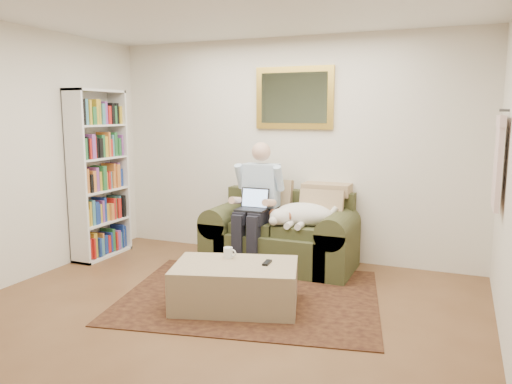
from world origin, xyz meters
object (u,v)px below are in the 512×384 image
Objects in this scene: sleeping_dog at (304,214)px; coffee_mug at (228,253)px; laptop at (253,204)px; bookshelf at (99,174)px; ottoman at (236,286)px; sofa at (281,241)px; seated_man at (255,206)px.

sleeping_dog is 6.87× the size of coffee_mug.
laptop is 1.94m from bookshelf.
sleeping_dog reaches higher than ottoman.
ottoman is (0.29, -1.09, -0.54)m from laptop.
sofa is at bearing 41.02° from laptop.
ottoman is at bearing -88.32° from sofa.
sofa is 0.47m from sleeping_dog.
sofa is at bearing 31.45° from seated_man.
sofa is 1.53× the size of ottoman.
laptop is 0.16× the size of bookshelf.
seated_man is at bearing 90.00° from laptop.
ottoman is at bearing -46.58° from coffee_mug.
seated_man is 1.30m from ottoman.
coffee_mug is (0.14, -0.94, -0.29)m from laptop.
laptop is at bearing 6.78° from bookshelf.
sofa is 0.83× the size of bookshelf.
seated_man reaches higher than ottoman.
ottoman is (-0.26, -1.23, -0.44)m from sleeping_dog.
coffee_mug is 2.24m from bookshelf.
bookshelf is at bearing 160.79° from coffee_mug.
seated_man is at bearing 8.69° from bookshelf.
sofa is 0.51m from seated_man.
sofa is at bearing 84.69° from coffee_mug.
ottoman is 0.54× the size of bookshelf.
sleeping_dog is (0.55, 0.07, -0.06)m from seated_man.
laptop reaches higher than sleeping_dog.
ottoman is 2.49m from bookshelf.
sofa is at bearing 91.68° from ottoman.
coffee_mug is at bearing -95.31° from sofa.
sofa is 1.17m from coffee_mug.
coffee_mug is at bearing -19.21° from bookshelf.
coffee_mug is at bearing -110.76° from sleeping_dog.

